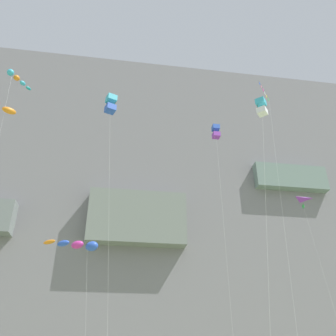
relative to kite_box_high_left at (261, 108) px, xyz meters
The scene contains 8 objects.
cliff_face 42.35m from the kite_box_high_left, 102.35° to the left, with size 180.00×30.74×55.27m.
kite_box_high_left is the anchor object (origin of this frame).
kite_windsock_low_left 28.25m from the kite_box_high_left, 157.93° to the left, with size 3.29×5.08×34.07m.
kite_box_low_center 16.69m from the kite_box_high_left, 148.80° to the left, with size 2.63×3.04×30.57m.
kite_box_front_field 13.14m from the kite_box_high_left, 92.86° to the left, with size 0.87×2.15×30.58m.
kite_delta_near_cliff 23.61m from the kite_box_high_left, 55.97° to the left, with size 1.99×4.24×23.94m.
kite_banner_upper_left 6.24m from the kite_box_high_left, 59.27° to the left, with size 2.77×2.91×31.06m.
kite_windsock_far_left 22.17m from the kite_box_high_left, 140.58° to the left, with size 6.11×4.45×15.73m.
Camera 1 is at (-2.90, -6.30, 3.63)m, focal length 39.22 mm.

